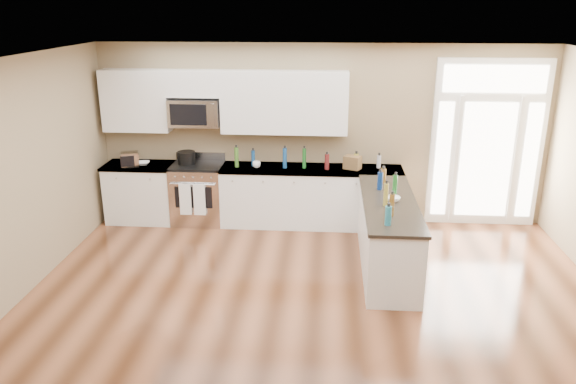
{
  "coord_description": "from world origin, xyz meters",
  "views": [
    {
      "loc": [
        0.12,
        -4.66,
        3.37
      ],
      "look_at": [
        -0.38,
        2.0,
        1.11
      ],
      "focal_mm": 35.0,
      "sensor_mm": 36.0,
      "label": 1
    }
  ],
  "objects_px": {
    "peninsula_cabinet": "(387,237)",
    "kitchen_range": "(198,193)",
    "toaster_oven": "(130,159)",
    "stockpot": "(186,157)"
  },
  "relations": [
    {
      "from": "toaster_oven",
      "to": "stockpot",
      "type": "bearing_deg",
      "value": -8.13
    },
    {
      "from": "peninsula_cabinet",
      "to": "kitchen_range",
      "type": "xyz_separation_m",
      "value": [
        -2.86,
        1.45,
        0.04
      ]
    },
    {
      "from": "peninsula_cabinet",
      "to": "toaster_oven",
      "type": "xyz_separation_m",
      "value": [
        -3.89,
        1.32,
        0.62
      ]
    },
    {
      "from": "kitchen_range",
      "to": "toaster_oven",
      "type": "height_order",
      "value": "toaster_oven"
    },
    {
      "from": "peninsula_cabinet",
      "to": "toaster_oven",
      "type": "height_order",
      "value": "toaster_oven"
    },
    {
      "from": "kitchen_range",
      "to": "toaster_oven",
      "type": "relative_size",
      "value": 4.09
    },
    {
      "from": "stockpot",
      "to": "toaster_oven",
      "type": "distance_m",
      "value": 0.87
    },
    {
      "from": "peninsula_cabinet",
      "to": "stockpot",
      "type": "distance_m",
      "value": 3.45
    },
    {
      "from": "peninsula_cabinet",
      "to": "kitchen_range",
      "type": "bearing_deg",
      "value": 153.18
    },
    {
      "from": "kitchen_range",
      "to": "stockpot",
      "type": "distance_m",
      "value": 0.61
    }
  ]
}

